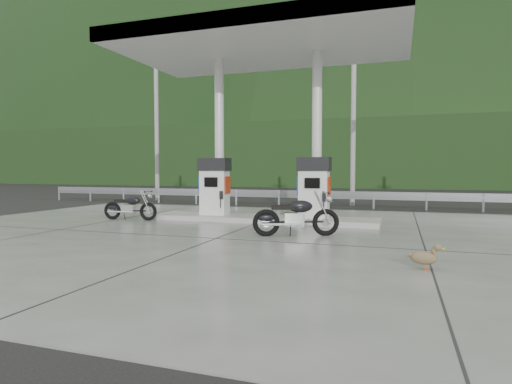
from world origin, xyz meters
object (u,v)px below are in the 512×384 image
(gas_pump_right, at_px, (314,188))
(gas_pump_left, at_px, (215,186))
(motorcycle_right, at_px, (296,217))
(duck, at_px, (424,258))
(motorcycle_left, at_px, (130,207))

(gas_pump_right, bearing_deg, gas_pump_left, 180.00)
(motorcycle_right, distance_m, duck, 3.86)
(motorcycle_left, height_order, motorcycle_right, motorcycle_right)
(motorcycle_right, xyz_separation_m, duck, (2.72, -2.72, -0.28))
(gas_pump_right, height_order, motorcycle_right, gas_pump_right)
(gas_pump_left, height_order, motorcycle_right, gas_pump_left)
(duck, bearing_deg, motorcycle_left, 155.32)
(motorcycle_right, height_order, duck, motorcycle_right)
(motorcycle_right, bearing_deg, motorcycle_left, 143.09)
(motorcycle_left, bearing_deg, duck, -32.43)
(gas_pump_right, xyz_separation_m, duck, (2.78, -5.24, -0.87))
(motorcycle_right, bearing_deg, gas_pump_right, 69.39)
(duck, bearing_deg, gas_pump_left, 140.78)
(duck, bearing_deg, motorcycle_right, 137.04)
(gas_pump_left, bearing_deg, motorcycle_left, -158.26)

